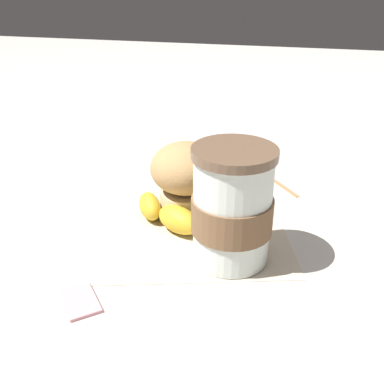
# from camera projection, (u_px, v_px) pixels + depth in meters

# --- Properties ---
(ground_plane) EXTENTS (3.00, 3.00, 0.00)m
(ground_plane) POSITION_uv_depth(u_px,v_px,m) (192.00, 226.00, 0.59)
(ground_plane) COLOR beige
(paper_napkin) EXTENTS (0.29, 0.29, 0.00)m
(paper_napkin) POSITION_uv_depth(u_px,v_px,m) (192.00, 226.00, 0.59)
(paper_napkin) COLOR beige
(paper_napkin) RESTS_ON ground_plane
(coffee_cup) EXTENTS (0.09, 0.09, 0.14)m
(coffee_cup) POSITION_uv_depth(u_px,v_px,m) (232.00, 207.00, 0.50)
(coffee_cup) COLOR silver
(coffee_cup) RESTS_ON paper_napkin
(muffin) EXTENTS (0.09, 0.09, 0.10)m
(muffin) POSITION_uv_depth(u_px,v_px,m) (186.00, 176.00, 0.59)
(muffin) COLOR beige
(muffin) RESTS_ON paper_napkin
(banana) EXTENTS (0.15, 0.08, 0.03)m
(banana) POSITION_uv_depth(u_px,v_px,m) (182.00, 217.00, 0.57)
(banana) COLOR gold
(banana) RESTS_ON paper_napkin
(sugar_packet) EXTENTS (0.06, 0.06, 0.01)m
(sugar_packet) POSITION_uv_depth(u_px,v_px,m) (80.00, 300.00, 0.45)
(sugar_packet) COLOR pink
(sugar_packet) RESTS_ON ground_plane
(wooden_stirrer) EXTENTS (0.07, 0.09, 0.00)m
(wooden_stirrer) POSITION_uv_depth(u_px,v_px,m) (277.00, 182.00, 0.71)
(wooden_stirrer) COLOR #9E7547
(wooden_stirrer) RESTS_ON ground_plane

